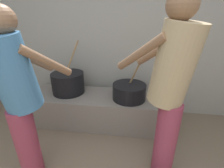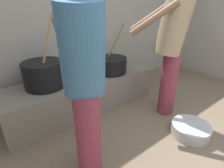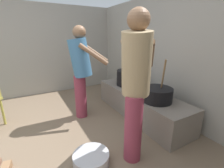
% 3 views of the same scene
% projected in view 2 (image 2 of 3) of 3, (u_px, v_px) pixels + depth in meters
% --- Properties ---
extents(block_enclosure_rear, '(5.11, 0.20, 2.11)m').
position_uv_depth(block_enclosure_rear, '(79.00, 25.00, 2.60)').
color(block_enclosure_rear, '#9E998E').
rests_on(block_enclosure_rear, ground_plane).
extents(hearth_ledge, '(1.98, 0.60, 0.44)m').
position_uv_depth(hearth_ledge, '(83.00, 93.00, 2.40)').
color(hearth_ledge, slate).
rests_on(hearth_ledge, ground_plane).
extents(cooking_pot_main, '(0.46, 0.46, 0.75)m').
position_uv_depth(cooking_pot_main, '(44.00, 74.00, 2.03)').
color(cooking_pot_main, black).
rests_on(cooking_pot_main, hearth_ledge).
extents(cooking_pot_secondary, '(0.45, 0.45, 0.66)m').
position_uv_depth(cooking_pot_secondary, '(110.00, 65.00, 2.48)').
color(cooking_pot_secondary, black).
rests_on(cooking_pot_secondary, hearth_ledge).
extents(cook_in_blue_shirt, '(0.57, 0.73, 1.56)m').
position_uv_depth(cook_in_blue_shirt, '(84.00, 75.00, 1.21)').
color(cook_in_blue_shirt, '#8C3347').
rests_on(cook_in_blue_shirt, ground_plane).
extents(cook_in_tan_shirt, '(0.72, 0.70, 1.66)m').
position_uv_depth(cook_in_tan_shirt, '(171.00, 40.00, 2.01)').
color(cook_in_tan_shirt, '#8C3347').
rests_on(cook_in_tan_shirt, ground_plane).
extents(metal_mixing_bowl, '(0.41, 0.41, 0.13)m').
position_uv_depth(metal_mixing_bowl, '(190.00, 129.00, 1.96)').
color(metal_mixing_bowl, '#B7B7BC').
rests_on(metal_mixing_bowl, ground_plane).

